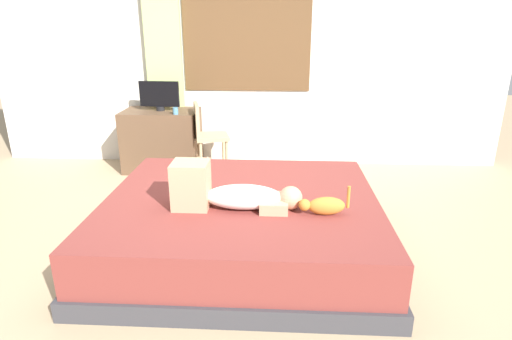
# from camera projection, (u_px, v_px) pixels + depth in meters

# --- Properties ---
(ground_plane) EXTENTS (16.00, 16.00, 0.00)m
(ground_plane) POSITION_uv_depth(u_px,v_px,m) (226.00, 242.00, 3.50)
(ground_plane) COLOR tan
(back_wall_with_window) EXTENTS (6.40, 0.14, 2.90)m
(back_wall_with_window) POSITION_uv_depth(u_px,v_px,m) (245.00, 48.00, 5.14)
(back_wall_with_window) COLOR silver
(back_wall_with_window) RESTS_ON ground
(bed) EXTENTS (2.15, 1.92, 0.46)m
(bed) POSITION_uv_depth(u_px,v_px,m) (242.00, 223.00, 3.33)
(bed) COLOR #38383D
(bed) RESTS_ON ground
(person_lying) EXTENTS (0.94, 0.28, 0.34)m
(person_lying) POSITION_uv_depth(u_px,v_px,m) (230.00, 193.00, 3.03)
(person_lying) COLOR silver
(person_lying) RESTS_ON bed
(cat) EXTENTS (0.36, 0.13, 0.21)m
(cat) POSITION_uv_depth(u_px,v_px,m) (324.00, 206.00, 2.93)
(cat) COLOR #C67A2D
(cat) RESTS_ON bed
(desk) EXTENTS (0.90, 0.56, 0.74)m
(desk) POSITION_uv_depth(u_px,v_px,m) (162.00, 140.00, 5.17)
(desk) COLOR brown
(desk) RESTS_ON ground
(tv_monitor) EXTENTS (0.48, 0.10, 0.35)m
(tv_monitor) POSITION_uv_depth(u_px,v_px,m) (159.00, 95.00, 4.99)
(tv_monitor) COLOR black
(tv_monitor) RESTS_ON desk
(cup) EXTENTS (0.06, 0.06, 0.08)m
(cup) POSITION_uv_depth(u_px,v_px,m) (175.00, 111.00, 4.82)
(cup) COLOR teal
(cup) RESTS_ON desk
(chair_by_desk) EXTENTS (0.46, 0.46, 0.86)m
(chair_by_desk) POSITION_uv_depth(u_px,v_px,m) (206.00, 133.00, 4.95)
(chair_by_desk) COLOR tan
(chair_by_desk) RESTS_ON ground
(curtain_left) EXTENTS (0.44, 0.06, 2.60)m
(curtain_left) POSITION_uv_depth(u_px,v_px,m) (164.00, 61.00, 5.13)
(curtain_left) COLOR #ADCC75
(curtain_left) RESTS_ON ground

